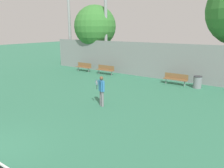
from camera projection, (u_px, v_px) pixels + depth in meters
name	position (u px, v px, depth m)	size (l,w,h in m)	color
tennis_player	(101.00, 89.00, 11.90)	(0.53, 0.50, 1.68)	slate
bench_courtside_near	(176.00, 78.00, 16.60)	(1.82, 0.40, 0.85)	brown
bench_adjacent_court	(106.00, 69.00, 20.32)	(1.80, 0.40, 0.85)	brown
bench_by_gate	(84.00, 66.00, 21.83)	(1.75, 0.40, 0.85)	brown
light_pole_far_right	(69.00, 9.00, 23.58)	(0.90, 0.60, 11.32)	#939399
light_pole_center_back	(106.00, 10.00, 21.27)	(0.90, 0.60, 10.84)	#939399
trash_bin	(197.00, 82.00, 15.68)	(0.61, 0.61, 0.87)	gray
back_fence	(158.00, 61.00, 18.44)	(24.08, 0.06, 3.02)	gray
tree_green_broad	(95.00, 27.00, 23.08)	(4.41, 4.41, 6.59)	brown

